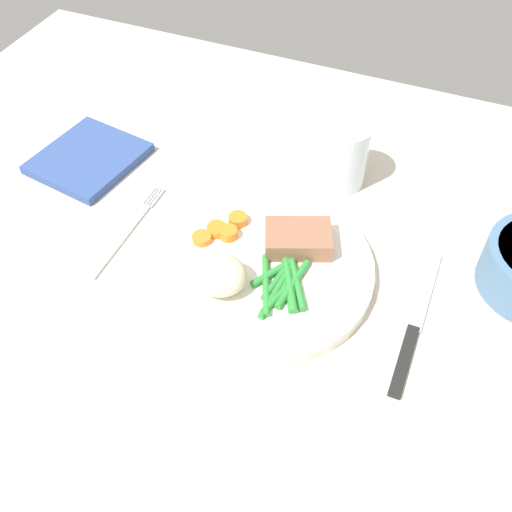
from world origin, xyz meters
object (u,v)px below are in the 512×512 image
(dinner_plate, at_px, (256,266))
(knife, at_px, (415,322))
(meat_portion, at_px, (298,239))
(fork, at_px, (128,231))
(napkin, at_px, (89,158))
(water_glass, at_px, (342,158))

(dinner_plate, height_order, knife, dinner_plate)
(meat_portion, distance_m, fork, 0.21)
(dinner_plate, relative_size, knife, 1.29)
(fork, xyz_separation_m, napkin, (-0.12, 0.10, 0.00))
(dinner_plate, relative_size, water_glass, 3.00)
(meat_portion, height_order, napkin, meat_portion)
(meat_portion, bearing_deg, napkin, 170.92)
(dinner_plate, xyz_separation_m, meat_portion, (0.04, 0.04, 0.02))
(knife, bearing_deg, meat_portion, 166.35)
(water_glass, bearing_deg, knife, -53.06)
(meat_portion, bearing_deg, dinner_plate, -130.60)
(knife, relative_size, napkin, 1.52)
(dinner_plate, xyz_separation_m, napkin, (-0.29, 0.09, -0.00))
(fork, bearing_deg, dinner_plate, 0.79)
(dinner_plate, bearing_deg, napkin, 162.08)
(fork, xyz_separation_m, knife, (0.36, -0.00, -0.00))
(napkin, bearing_deg, meat_portion, -9.08)
(dinner_plate, bearing_deg, knife, -0.87)
(fork, relative_size, knife, 0.81)
(meat_portion, height_order, knife, meat_portion)
(water_glass, distance_m, napkin, 0.35)
(knife, xyz_separation_m, napkin, (-0.48, 0.10, 0.00))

